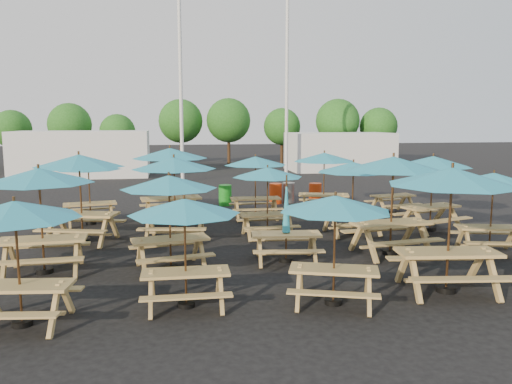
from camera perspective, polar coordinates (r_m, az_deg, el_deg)
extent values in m
plane|color=black|center=(15.02, 1.01, -4.95)|extent=(120.00, 120.00, 0.00)
cube|color=tan|center=(9.26, -25.39, -9.67)|extent=(1.74, 0.87, 0.06)
cube|color=tan|center=(8.81, -26.88, -12.50)|extent=(1.69, 0.46, 0.04)
cube|color=tan|center=(9.88, -23.88, -10.12)|extent=(1.69, 0.46, 0.04)
cylinder|color=black|center=(9.46, -25.15, -13.38)|extent=(0.33, 0.33, 0.09)
cylinder|color=brown|center=(9.15, -25.54, -7.40)|extent=(0.04, 0.04, 2.14)
cone|color=teal|center=(8.97, -25.88, -1.83)|extent=(2.39, 2.39, 0.30)
cube|color=tan|center=(12.15, -23.20, -5.02)|extent=(1.91, 0.82, 0.06)
cube|color=tan|center=(11.56, -23.71, -7.23)|extent=(1.89, 0.35, 0.04)
cube|color=tan|center=(12.88, -22.59, -5.65)|extent=(1.89, 0.35, 0.04)
cylinder|color=black|center=(12.32, -23.01, -8.28)|extent=(0.37, 0.37, 0.10)
cylinder|color=brown|center=(12.06, -23.31, -3.04)|extent=(0.05, 0.05, 2.40)
cone|color=teal|center=(11.92, -23.58, 1.73)|extent=(2.49, 2.49, 0.33)
cube|color=tan|center=(14.80, -19.30, -2.42)|extent=(2.10, 1.27, 0.07)
cube|color=tan|center=(14.23, -20.46, -4.18)|extent=(1.96, 0.79, 0.04)
cube|color=tan|center=(15.50, -18.14, -3.09)|extent=(1.96, 0.79, 0.04)
cylinder|color=black|center=(14.95, -19.17, -5.25)|extent=(0.39, 0.39, 0.11)
cylinder|color=brown|center=(14.73, -19.38, -0.71)|extent=(0.05, 0.05, 2.51)
cone|color=teal|center=(14.62, -19.58, 3.39)|extent=(3.07, 3.07, 0.35)
cube|color=tan|center=(17.35, -18.44, -1.28)|extent=(1.77, 0.95, 0.06)
cube|color=tan|center=(16.79, -18.32, -2.52)|extent=(1.69, 0.53, 0.04)
cube|color=tan|center=(18.00, -18.48, -1.83)|extent=(1.69, 0.53, 0.04)
cylinder|color=black|center=(17.46, -18.35, -3.37)|extent=(0.34, 0.34, 0.09)
cylinder|color=brown|center=(17.30, -18.50, -0.03)|extent=(0.04, 0.04, 2.14)
cone|color=teal|center=(17.20, -18.63, 2.95)|extent=(2.47, 2.47, 0.30)
cube|color=tan|center=(9.30, -8.04, -9.08)|extent=(1.61, 0.65, 0.05)
cube|color=tan|center=(8.82, -7.95, -11.79)|extent=(1.60, 0.26, 0.04)
cube|color=tan|center=(9.93, -8.07, -9.51)|extent=(1.60, 0.26, 0.04)
cylinder|color=black|center=(9.50, -7.97, -12.61)|extent=(0.32, 0.32, 0.09)
cylinder|color=brown|center=(9.20, -8.09, -6.92)|extent=(0.04, 0.04, 2.04)
cone|color=teal|center=(9.02, -8.20, -1.63)|extent=(2.06, 2.06, 0.28)
cube|color=tan|center=(11.65, -9.77, -5.33)|extent=(1.82, 0.98, 0.06)
cube|color=tan|center=(11.11, -9.09, -7.45)|extent=(1.74, 0.56, 0.04)
cube|color=tan|center=(12.31, -10.32, -5.94)|extent=(1.74, 0.56, 0.04)
cylinder|color=black|center=(11.82, -9.69, -8.45)|extent=(0.34, 0.34, 0.10)
cylinder|color=brown|center=(11.56, -9.81, -3.44)|extent=(0.04, 0.04, 2.20)
cone|color=teal|center=(11.41, -9.93, 1.13)|extent=(2.56, 2.56, 0.31)
cube|color=tan|center=(14.45, -9.23, -2.45)|extent=(1.97, 1.02, 0.06)
cube|color=tan|center=(13.84, -9.61, -4.20)|extent=(1.90, 0.55, 0.04)
cube|color=tan|center=(15.18, -8.84, -3.10)|extent=(1.90, 0.55, 0.04)
cylinder|color=black|center=(14.60, -9.17, -5.23)|extent=(0.38, 0.38, 0.10)
cylinder|color=brown|center=(14.38, -9.27, -0.77)|extent=(0.05, 0.05, 2.40)
cone|color=teal|center=(14.26, -9.37, 3.26)|extent=(2.73, 2.73, 0.33)
cube|color=tan|center=(17.09, -9.69, -0.70)|extent=(2.06, 1.02, 0.07)
cube|color=tan|center=(16.43, -9.32, -2.17)|extent=(2.00, 0.53, 0.04)
cube|color=tan|center=(17.85, -9.99, -1.37)|extent=(2.00, 0.53, 0.04)
cylinder|color=black|center=(17.22, -9.63, -3.19)|extent=(0.40, 0.40, 0.11)
cylinder|color=brown|center=(17.03, -9.73, 0.80)|extent=(0.05, 0.05, 2.53)
cone|color=teal|center=(16.93, -9.81, 4.39)|extent=(2.81, 2.81, 0.35)
cube|color=tan|center=(9.45, 8.89, -8.74)|extent=(1.74, 1.13, 0.05)
cube|color=tan|center=(8.96, 8.82, -11.44)|extent=(1.61, 0.75, 0.04)
cube|color=tan|center=(10.09, 8.89, -9.19)|extent=(1.61, 0.75, 0.04)
cylinder|color=black|center=(9.65, 8.81, -12.28)|extent=(0.32, 0.32, 0.09)
cylinder|color=brown|center=(9.35, 8.94, -6.57)|extent=(0.04, 0.04, 2.07)
cone|color=teal|center=(9.17, 9.06, -1.28)|extent=(2.62, 2.62, 0.29)
cube|color=tan|center=(12.11, 3.46, -4.83)|extent=(1.73, 0.85, 0.06)
cube|color=tan|center=(11.58, 3.79, -6.80)|extent=(1.68, 0.44, 0.04)
cube|color=tan|center=(12.76, 3.15, -5.40)|extent=(1.68, 0.44, 0.04)
cylinder|color=black|center=(12.26, 3.44, -7.74)|extent=(0.33, 0.33, 0.09)
cylinder|color=brown|center=(12.03, 3.48, -3.07)|extent=(0.04, 0.04, 2.13)
cone|color=teal|center=(11.96, 3.49, -1.33)|extent=(0.20, 0.20, 1.39)
cube|color=tan|center=(14.70, 1.31, -2.58)|extent=(1.65, 0.69, 0.05)
cube|color=tan|center=(14.18, 1.88, -4.06)|extent=(1.64, 0.29, 0.04)
cube|color=tan|center=(15.32, 0.79, -3.14)|extent=(1.64, 0.29, 0.04)
cylinder|color=black|center=(14.82, 1.31, -4.95)|extent=(0.33, 0.33, 0.09)
cylinder|color=brown|center=(14.63, 1.32, -1.15)|extent=(0.04, 0.04, 2.08)
cone|color=teal|center=(14.52, 1.33, 2.28)|extent=(2.14, 2.14, 0.29)
cube|color=tan|center=(17.46, -0.07, -0.74)|extent=(1.74, 0.71, 0.06)
cube|color=tan|center=(16.89, 0.25, -2.00)|extent=(1.73, 0.28, 0.04)
cube|color=tan|center=(18.12, -0.37, -1.31)|extent=(1.73, 0.28, 0.04)
cylinder|color=black|center=(17.57, -0.07, -2.87)|extent=(0.34, 0.34, 0.10)
cylinder|color=brown|center=(17.41, -0.07, 0.53)|extent=(0.04, 0.04, 2.20)
cone|color=teal|center=(17.31, -0.07, 3.59)|extent=(2.24, 2.24, 0.31)
cube|color=tan|center=(10.65, 21.08, -6.45)|extent=(2.06, 1.03, 0.07)
cube|color=tan|center=(10.10, 22.63, -9.19)|extent=(1.99, 0.54, 0.04)
cube|color=tan|center=(11.38, 19.56, -7.12)|extent=(1.99, 0.54, 0.04)
cylinder|color=black|center=(10.86, 20.88, -10.33)|extent=(0.40, 0.40, 0.11)
cylinder|color=brown|center=(10.56, 21.21, -4.09)|extent=(0.05, 0.05, 2.52)
cone|color=teal|center=(10.39, 21.51, 1.66)|extent=(2.82, 2.82, 0.35)
cube|color=tan|center=(13.17, 15.18, -3.45)|extent=(2.07, 1.01, 0.07)
cube|color=tan|center=(12.65, 16.88, -5.48)|extent=(2.01, 0.51, 0.04)
cube|color=tan|center=(13.85, 13.53, -4.20)|extent=(2.01, 0.51, 0.04)
cylinder|color=black|center=(13.34, 15.06, -6.66)|extent=(0.40, 0.40, 0.11)
cylinder|color=brown|center=(13.09, 15.25, -1.51)|extent=(0.05, 0.05, 2.54)
cone|color=teal|center=(12.96, 15.43, 3.16)|extent=(2.80, 2.80, 0.35)
cube|color=tan|center=(15.32, 10.94, -2.13)|extent=(1.76, 0.75, 0.06)
cube|color=tan|center=(14.81, 11.89, -3.61)|extent=(1.74, 0.32, 0.04)
cube|color=tan|center=(15.95, 10.00, -2.72)|extent=(1.74, 0.32, 0.04)
cylinder|color=black|center=(15.45, 10.87, -4.55)|extent=(0.35, 0.35, 0.10)
cylinder|color=brown|center=(15.26, 10.98, -0.67)|extent=(0.04, 0.04, 2.21)
cone|color=teal|center=(15.15, 11.07, 2.81)|extent=(2.29, 2.29, 0.31)
cube|color=tan|center=(18.30, 7.73, -0.32)|extent=(1.92, 1.16, 0.06)
cube|color=tan|center=(17.70, 7.79, -1.56)|extent=(1.79, 0.72, 0.04)
cube|color=tan|center=(18.99, 7.64, -0.89)|extent=(1.79, 0.72, 0.04)
cylinder|color=black|center=(18.41, 7.69, -2.44)|extent=(0.36, 0.36, 0.10)
cylinder|color=brown|center=(18.25, 7.76, 0.95)|extent=(0.04, 0.04, 2.29)
cone|color=teal|center=(18.15, 7.81, 3.98)|extent=(2.80, 2.80, 0.32)
cube|color=tan|center=(14.19, 25.22, -3.70)|extent=(1.76, 1.02, 0.06)
cube|color=tan|center=(13.69, 26.07, -5.30)|extent=(1.66, 0.62, 0.04)
cube|color=tan|center=(14.79, 24.31, -4.24)|extent=(1.66, 0.62, 0.04)
cylinder|color=black|center=(14.32, 25.07, -6.19)|extent=(0.33, 0.33, 0.09)
cylinder|color=brown|center=(14.12, 25.31, -2.20)|extent=(0.04, 0.04, 2.12)
cone|color=teal|center=(14.00, 25.53, 1.40)|extent=(2.54, 2.54, 0.29)
cube|color=tan|center=(16.43, 19.35, -1.59)|extent=(1.97, 1.18, 0.06)
cube|color=tan|center=(16.02, 21.00, -2.99)|extent=(1.84, 0.74, 0.04)
cube|color=tan|center=(16.96, 17.70, -2.24)|extent=(1.84, 0.74, 0.04)
cylinder|color=black|center=(16.56, 19.24, -4.00)|extent=(0.37, 0.37, 0.10)
cylinder|color=brown|center=(16.37, 19.42, -0.14)|extent=(0.05, 0.05, 2.35)
cone|color=teal|center=(16.27, 19.59, 3.32)|extent=(2.87, 2.87, 0.33)
cube|color=tan|center=(19.15, 15.39, -0.40)|extent=(1.69, 0.90, 0.05)
cube|color=tan|center=(18.72, 16.41, -1.43)|extent=(1.62, 0.50, 0.04)
cube|color=tan|center=(19.66, 14.37, -0.91)|extent=(1.62, 0.50, 0.04)
cylinder|color=black|center=(19.25, 15.33, -2.21)|extent=(0.32, 0.32, 0.09)
cylinder|color=brown|center=(19.10, 15.44, 0.68)|extent=(0.04, 0.04, 2.05)
cone|color=teal|center=(19.02, 15.53, 3.27)|extent=(2.36, 2.36, 0.29)
cylinder|color=#18891D|center=(20.26, -3.54, -0.36)|extent=(0.52, 0.52, 0.84)
cylinder|color=red|center=(20.71, 2.24, -0.17)|extent=(0.52, 0.52, 0.84)
cylinder|color=gray|center=(21.01, 3.74, -0.06)|extent=(0.52, 0.52, 0.84)
cylinder|color=red|center=(20.93, 6.78, -0.13)|extent=(0.52, 0.52, 0.84)
cylinder|color=silver|center=(28.50, -8.62, 13.25)|extent=(0.20, 0.20, 12.00)
cylinder|color=silver|center=(31.34, 3.55, 12.84)|extent=(0.20, 0.20, 12.00)
cube|color=silver|center=(32.84, -19.19, 4.16)|extent=(8.00, 4.00, 2.80)
cube|color=silver|center=(35.46, 9.44, 4.59)|extent=(7.00, 4.00, 2.60)
cylinder|color=#382314|center=(41.25, -25.96, 3.89)|extent=(0.24, 0.24, 1.92)
sphere|color=#1E5919|center=(41.18, -26.12, 6.49)|extent=(2.80, 2.80, 2.80)
cylinder|color=#382314|center=(38.96, -20.36, 4.16)|extent=(0.24, 0.24, 2.14)
sphere|color=#1E5919|center=(38.89, -20.51, 7.23)|extent=(3.11, 3.11, 3.11)
cylinder|color=#382314|center=(38.27, -15.45, 4.04)|extent=(0.24, 0.24, 1.78)
sphere|color=#1E5919|center=(38.19, -15.55, 6.65)|extent=(2.59, 2.59, 2.59)
cylinder|color=#382314|center=(39.16, -8.53, 4.72)|extent=(0.24, 0.24, 2.31)
sphere|color=#1E5919|center=(39.09, -8.60, 8.02)|extent=(3.36, 3.36, 3.36)
cylinder|color=#382314|center=(38.97, -3.12, 4.80)|extent=(0.24, 0.24, 2.35)
sphere|color=#1E5919|center=(38.91, -3.15, 8.18)|extent=(3.41, 3.41, 3.41)
cylinder|color=#382314|center=(40.14, 2.97, 4.67)|extent=(0.24, 0.24, 2.02)
sphere|color=#1E5919|center=(40.07, 2.99, 7.48)|extent=(2.94, 2.94, 2.94)
cylinder|color=#382314|center=(39.54, 9.24, 4.74)|extent=(0.24, 0.24, 2.32)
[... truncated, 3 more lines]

